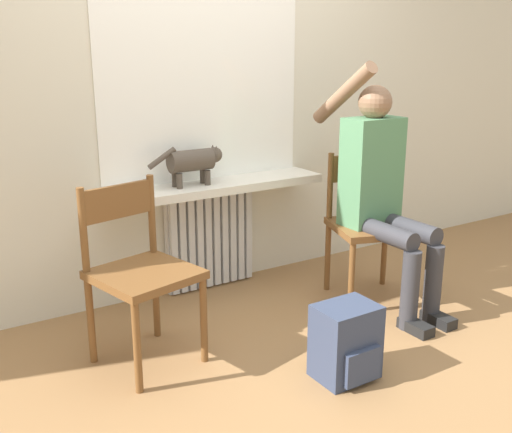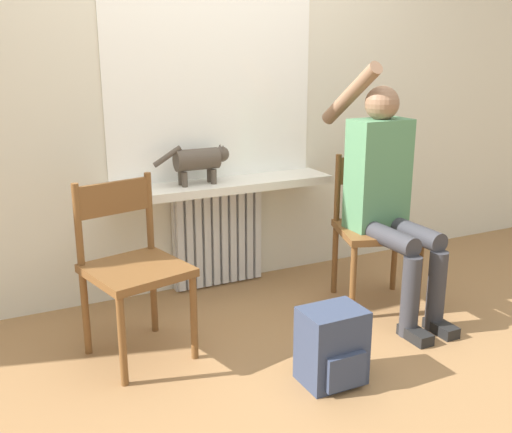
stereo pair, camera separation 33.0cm
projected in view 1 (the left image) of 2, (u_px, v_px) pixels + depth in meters
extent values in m
plane|color=olive|center=(320.00, 360.00, 2.98)|extent=(12.00, 12.00, 0.00)
cube|color=beige|center=(200.00, 73.00, 3.61)|extent=(7.00, 0.06, 2.70)
cube|color=silver|center=(209.00, 237.00, 3.84)|extent=(0.59, 0.05, 0.66)
cube|color=silver|center=(174.00, 246.00, 3.67)|extent=(0.04, 0.03, 0.63)
cube|color=silver|center=(183.00, 244.00, 3.70)|extent=(0.04, 0.03, 0.63)
cube|color=silver|center=(191.00, 243.00, 3.73)|extent=(0.04, 0.03, 0.63)
cube|color=silver|center=(200.00, 241.00, 3.76)|extent=(0.04, 0.03, 0.63)
cube|color=silver|center=(208.00, 239.00, 3.79)|extent=(0.04, 0.03, 0.63)
cube|color=silver|center=(216.00, 238.00, 3.82)|extent=(0.04, 0.03, 0.63)
cube|color=silver|center=(225.00, 236.00, 3.85)|extent=(0.04, 0.03, 0.63)
cube|color=silver|center=(233.00, 235.00, 3.88)|extent=(0.04, 0.03, 0.63)
cube|color=silver|center=(240.00, 233.00, 3.91)|extent=(0.04, 0.03, 0.63)
cube|color=silver|center=(248.00, 232.00, 3.94)|extent=(0.04, 0.03, 0.63)
cube|color=silver|center=(217.00, 187.00, 3.65)|extent=(1.40, 0.30, 0.05)
cube|color=white|center=(203.00, 74.00, 3.58)|extent=(1.34, 0.01, 1.28)
cube|color=brown|center=(145.00, 275.00, 2.85)|extent=(0.53, 0.53, 0.04)
cylinder|color=brown|center=(137.00, 348.00, 2.65)|extent=(0.04, 0.04, 0.44)
cylinder|color=brown|center=(204.00, 320.00, 2.92)|extent=(0.04, 0.04, 0.44)
cylinder|color=brown|center=(91.00, 321.00, 2.92)|extent=(0.04, 0.04, 0.44)
cylinder|color=brown|center=(156.00, 298.00, 3.18)|extent=(0.04, 0.04, 0.44)
cylinder|color=brown|center=(83.00, 230.00, 2.79)|extent=(0.04, 0.04, 0.41)
cylinder|color=brown|center=(152.00, 214.00, 3.06)|extent=(0.04, 0.04, 0.41)
cube|color=brown|center=(118.00, 202.00, 2.89)|extent=(0.39, 0.11, 0.16)
cube|color=brown|center=(371.00, 227.00, 3.59)|extent=(0.56, 0.56, 0.04)
cylinder|color=brown|center=(351.00, 279.00, 3.43)|extent=(0.04, 0.04, 0.44)
cylinder|color=brown|center=(413.00, 273.00, 3.52)|extent=(0.04, 0.04, 0.44)
cylinder|color=brown|center=(328.00, 257.00, 3.80)|extent=(0.04, 0.04, 0.44)
cylinder|color=brown|center=(384.00, 252.00, 3.89)|extent=(0.04, 0.04, 0.44)
cylinder|color=brown|center=(330.00, 186.00, 3.67)|extent=(0.04, 0.04, 0.41)
cylinder|color=brown|center=(389.00, 182.00, 3.76)|extent=(0.04, 0.04, 0.41)
cube|color=brown|center=(360.00, 168.00, 3.69)|extent=(0.38, 0.15, 0.16)
cylinder|color=#333338|center=(384.00, 233.00, 3.37)|extent=(0.11, 0.45, 0.11)
cylinder|color=#333338|center=(407.00, 228.00, 3.47)|extent=(0.11, 0.45, 0.11)
cylinder|color=#333338|center=(410.00, 290.00, 3.27)|extent=(0.10, 0.10, 0.45)
cylinder|color=#333338|center=(433.00, 284.00, 3.36)|extent=(0.10, 0.10, 0.45)
cube|color=black|center=(416.00, 327.00, 3.27)|extent=(0.09, 0.20, 0.06)
cube|color=black|center=(438.00, 319.00, 3.36)|extent=(0.09, 0.20, 0.06)
cube|color=#4C7F56|center=(371.00, 172.00, 3.52)|extent=(0.34, 0.20, 0.63)
sphere|color=#846047|center=(375.00, 102.00, 3.41)|extent=(0.19, 0.19, 0.19)
cylinder|color=#846047|center=(344.00, 94.00, 3.45)|extent=(0.08, 0.50, 0.38)
cylinder|color=#4C7F56|center=(395.00, 175.00, 3.57)|extent=(0.08, 0.08, 0.51)
cylinder|color=#4C4238|center=(191.00, 161.00, 3.52)|extent=(0.26, 0.13, 0.13)
sphere|color=#4C4238|center=(215.00, 155.00, 3.60)|extent=(0.09, 0.09, 0.09)
cone|color=#4C4238|center=(216.00, 148.00, 3.56)|extent=(0.03, 0.03, 0.03)
cone|color=#4C4238|center=(213.00, 147.00, 3.60)|extent=(0.03, 0.03, 0.03)
cylinder|color=#4C4238|center=(208.00, 178.00, 3.57)|extent=(0.04, 0.04, 0.09)
cylinder|color=#4C4238|center=(203.00, 176.00, 3.62)|extent=(0.04, 0.04, 0.09)
cylinder|color=#4C4238|center=(179.00, 181.00, 3.47)|extent=(0.04, 0.04, 0.09)
cylinder|color=#4C4238|center=(175.00, 179.00, 3.53)|extent=(0.04, 0.04, 0.09)
cylinder|color=#4C4238|center=(162.00, 158.00, 3.42)|extent=(0.18, 0.03, 0.12)
cube|color=#333D56|center=(346.00, 341.00, 2.80)|extent=(0.28, 0.22, 0.36)
cube|color=#333D56|center=(363.00, 367.00, 2.72)|extent=(0.20, 0.03, 0.16)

